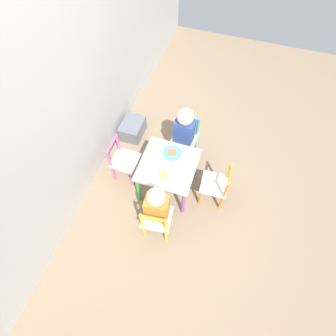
{
  "coord_description": "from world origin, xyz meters",
  "views": [
    {
      "loc": [
        -1.27,
        -0.41,
        2.53
      ],
      "look_at": [
        0.0,
        0.0,
        0.38
      ],
      "focal_mm": 28.0,
      "sensor_mm": 36.0,
      "label": 1
    }
  ],
  "objects_px": {
    "child_right": "(184,131)",
    "chair_orange": "(217,186)",
    "plate_left": "(163,175)",
    "plate_right": "(172,153)",
    "chair_yellow": "(157,220)",
    "kids_table": "(168,168)",
    "chair_pink": "(123,161)",
    "child_left": "(157,206)",
    "chair_teal": "(185,138)",
    "storage_bin": "(133,129)"
  },
  "relations": [
    {
      "from": "child_right",
      "to": "chair_orange",
      "type": "bearing_deg",
      "value": -37.36
    },
    {
      "from": "plate_left",
      "to": "plate_right",
      "type": "xyz_separation_m",
      "value": [
        0.27,
        -0.0,
        0.0
      ]
    },
    {
      "from": "chair_yellow",
      "to": "child_right",
      "type": "relative_size",
      "value": 0.71
    },
    {
      "from": "kids_table",
      "to": "plate_left",
      "type": "bearing_deg",
      "value": 180.0
    },
    {
      "from": "chair_pink",
      "to": "plate_left",
      "type": "relative_size",
      "value": 2.69
    },
    {
      "from": "child_left",
      "to": "child_right",
      "type": "height_order",
      "value": "child_left"
    },
    {
      "from": "chair_teal",
      "to": "plate_right",
      "type": "height_order",
      "value": "chair_teal"
    },
    {
      "from": "child_left",
      "to": "plate_right",
      "type": "xyz_separation_m",
      "value": [
        0.56,
        0.05,
        0.01
      ]
    },
    {
      "from": "kids_table",
      "to": "plate_left",
      "type": "distance_m",
      "value": 0.16
    },
    {
      "from": "chair_teal",
      "to": "child_right",
      "type": "height_order",
      "value": "child_right"
    },
    {
      "from": "kids_table",
      "to": "chair_yellow",
      "type": "xyz_separation_m",
      "value": [
        -0.49,
        -0.05,
        -0.12
      ]
    },
    {
      "from": "chair_pink",
      "to": "storage_bin",
      "type": "xyz_separation_m",
      "value": [
        0.55,
        0.14,
        -0.16
      ]
    },
    {
      "from": "child_right",
      "to": "plate_left",
      "type": "bearing_deg",
      "value": -89.12
    },
    {
      "from": "kids_table",
      "to": "child_left",
      "type": "bearing_deg",
      "value": -174.03
    },
    {
      "from": "chair_orange",
      "to": "storage_bin",
      "type": "distance_m",
      "value": 1.26
    },
    {
      "from": "kids_table",
      "to": "chair_yellow",
      "type": "distance_m",
      "value": 0.51
    },
    {
      "from": "chair_pink",
      "to": "child_right",
      "type": "height_order",
      "value": "child_right"
    },
    {
      "from": "chair_yellow",
      "to": "plate_right",
      "type": "height_order",
      "value": "chair_yellow"
    },
    {
      "from": "chair_yellow",
      "to": "plate_left",
      "type": "xyz_separation_m",
      "value": [
        0.36,
        0.05,
        0.2
      ]
    },
    {
      "from": "chair_teal",
      "to": "plate_right",
      "type": "distance_m",
      "value": 0.41
    },
    {
      "from": "kids_table",
      "to": "chair_teal",
      "type": "bearing_deg",
      "value": -3.76
    },
    {
      "from": "chair_orange",
      "to": "plate_left",
      "type": "bearing_deg",
      "value": -75.15
    },
    {
      "from": "kids_table",
      "to": "storage_bin",
      "type": "height_order",
      "value": "kids_table"
    },
    {
      "from": "storage_bin",
      "to": "plate_left",
      "type": "bearing_deg",
      "value": -137.71
    },
    {
      "from": "chair_teal",
      "to": "child_right",
      "type": "distance_m",
      "value": 0.2
    },
    {
      "from": "chair_pink",
      "to": "child_right",
      "type": "xyz_separation_m",
      "value": [
        0.42,
        -0.52,
        0.19
      ]
    },
    {
      "from": "kids_table",
      "to": "chair_teal",
      "type": "height_order",
      "value": "chair_teal"
    },
    {
      "from": "chair_pink",
      "to": "chair_teal",
      "type": "bearing_deg",
      "value": -46.24
    },
    {
      "from": "child_right",
      "to": "plate_left",
      "type": "relative_size",
      "value": 3.79
    },
    {
      "from": "chair_pink",
      "to": "chair_orange",
      "type": "distance_m",
      "value": 0.99
    },
    {
      "from": "chair_teal",
      "to": "storage_bin",
      "type": "bearing_deg",
      "value": 177.8
    },
    {
      "from": "chair_teal",
      "to": "chair_yellow",
      "type": "bearing_deg",
      "value": -85.13
    },
    {
      "from": "chair_yellow",
      "to": "chair_teal",
      "type": "relative_size",
      "value": 1.0
    },
    {
      "from": "chair_pink",
      "to": "plate_left",
      "type": "height_order",
      "value": "chair_pink"
    },
    {
      "from": "chair_teal",
      "to": "chair_pink",
      "type": "distance_m",
      "value": 0.71
    },
    {
      "from": "plate_left",
      "to": "chair_yellow",
      "type": "bearing_deg",
      "value": -171.83
    },
    {
      "from": "plate_left",
      "to": "storage_bin",
      "type": "relative_size",
      "value": 0.61
    },
    {
      "from": "kids_table",
      "to": "chair_pink",
      "type": "xyz_separation_m",
      "value": [
        0.01,
        0.49,
        -0.12
      ]
    },
    {
      "from": "chair_yellow",
      "to": "chair_pink",
      "type": "distance_m",
      "value": 0.74
    },
    {
      "from": "chair_pink",
      "to": "child_right",
      "type": "relative_size",
      "value": 0.71
    },
    {
      "from": "chair_yellow",
      "to": "chair_orange",
      "type": "relative_size",
      "value": 1.0
    },
    {
      "from": "chair_pink",
      "to": "chair_yellow",
      "type": "bearing_deg",
      "value": -131.37
    },
    {
      "from": "plate_right",
      "to": "storage_bin",
      "type": "distance_m",
      "value": 0.84
    },
    {
      "from": "chair_orange",
      "to": "plate_right",
      "type": "bearing_deg",
      "value": -105.28
    },
    {
      "from": "storage_bin",
      "to": "chair_teal",
      "type": "bearing_deg",
      "value": -95.97
    },
    {
      "from": "kids_table",
      "to": "chair_orange",
      "type": "xyz_separation_m",
      "value": [
        0.03,
        -0.49,
        -0.12
      ]
    },
    {
      "from": "chair_orange",
      "to": "plate_right",
      "type": "height_order",
      "value": "chair_orange"
    },
    {
      "from": "kids_table",
      "to": "chair_orange",
      "type": "bearing_deg",
      "value": -86.87
    },
    {
      "from": "chair_teal",
      "to": "chair_orange",
      "type": "height_order",
      "value": "same"
    },
    {
      "from": "chair_yellow",
      "to": "storage_bin",
      "type": "bearing_deg",
      "value": -62.98
    }
  ]
}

